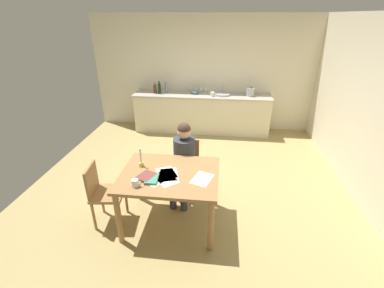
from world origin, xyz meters
The scene contains 28 objects.
ground_plane centered at (0.00, 0.00, -0.02)m, with size 5.20×5.20×0.04m, color tan.
wall_back centered at (0.00, 2.60, 1.30)m, with size 5.20×0.12×2.60m, color silver.
wall_right centered at (2.60, 0.00, 1.30)m, with size 0.12×5.20×2.60m, color silver.
kitchen_counter centered at (0.00, 2.24, 0.45)m, with size 3.16×0.64×0.90m.
dining_table centered at (-0.13, -0.99, 0.66)m, with size 1.22×0.97×0.77m.
chair_at_table centered at (-0.03, -0.26, 0.48)m, with size 0.44×0.44×0.86m.
person_seated centered at (-0.05, -0.40, 0.68)m, with size 0.36×0.61×1.19m.
chair_side_empty centered at (-1.01, -1.07, 0.48)m, with size 0.44×0.44×0.86m.
coffee_mug centered at (-0.47, -1.30, 0.81)m, with size 0.12×0.08×0.09m.
candlestick centered at (-0.53, -0.85, 0.84)m, with size 0.06×0.06×0.26m.
book_magazine centered at (-0.40, -1.11, 0.78)m, with size 0.18×0.22×0.03m, color brown.
book_cookery centered at (-0.32, -1.15, 0.78)m, with size 0.15×0.23×0.03m, color #3E8B70.
paper_letter centered at (-0.26, -1.13, 0.77)m, with size 0.21×0.30×0.00m, color white.
paper_bill centered at (-0.13, -1.01, 0.77)m, with size 0.21×0.30×0.00m, color white.
paper_envelope centered at (0.28, -1.06, 0.77)m, with size 0.21×0.30×0.00m, color white.
paper_receipt centered at (-0.17, -0.98, 0.77)m, with size 0.21×0.30×0.00m, color white.
paper_notice centered at (-0.15, -1.12, 0.77)m, with size 0.21×0.30×0.00m, color white.
sink_unit centered at (0.47, 2.24, 0.92)m, with size 0.36×0.36×0.24m.
bottle_oil centered at (-1.09, 2.21, 1.00)m, with size 0.07×0.07×0.24m.
bottle_vinegar centered at (-0.98, 2.20, 1.02)m, with size 0.07×0.07×0.29m.
bottle_wine_red centered at (-0.84, 2.31, 1.01)m, with size 0.07×0.07×0.27m.
mixing_bowl centered at (-0.16, 2.29, 0.95)m, with size 0.20×0.20×0.09m, color #668C99.
stovetop_kettle centered at (1.09, 2.24, 1.00)m, with size 0.18×0.18×0.22m.
wine_glass_near_sink centered at (0.06, 2.39, 1.01)m, with size 0.07×0.07×0.15m.
wine_glass_by_kettle centered at (-0.04, 2.39, 1.01)m, with size 0.07×0.07×0.15m.
wine_glass_back_left centered at (-0.17, 2.39, 1.01)m, with size 0.07×0.07×0.15m.
wine_glass_back_right centered at (-0.27, 2.39, 1.01)m, with size 0.07×0.07×0.15m.
teacup_on_counter centered at (0.25, 2.09, 0.95)m, with size 0.13×0.09×0.10m.
Camera 1 is at (0.47, -3.74, 2.55)m, focal length 24.82 mm.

